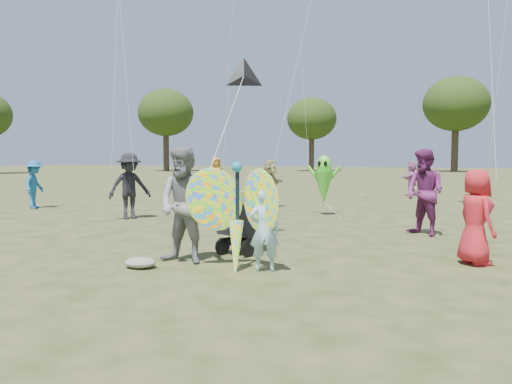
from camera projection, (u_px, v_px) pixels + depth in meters
ground at (228, 278)px, 6.93m from camera, size 160.00×160.00×0.00m
child_girl at (264, 230)px, 7.31m from camera, size 0.52×0.42×1.22m
adult_man at (185, 205)px, 7.88m from camera, size 0.93×0.73×1.86m
grey_bag at (140, 263)px, 7.58m from camera, size 0.49×0.40×0.16m
crowd_a at (476, 217)px, 7.78m from camera, size 0.80×0.87×1.50m
crowd_b at (130, 186)px, 13.52m from camera, size 1.21×1.33×1.79m
crowd_d at (270, 184)px, 16.44m from camera, size 0.55×1.51×1.61m
crowd_e at (425, 192)px, 10.67m from camera, size 1.15×1.10×1.86m
crowd_g at (216, 175)px, 23.24m from camera, size 0.94×0.96×1.67m
crowd_i at (34, 184)px, 16.36m from camera, size 0.93×1.17×1.58m
crowd_j at (412, 178)px, 21.90m from camera, size 0.78×1.46×1.51m
jogging_stroller at (245, 218)px, 8.80m from camera, size 0.74×1.14×1.09m
butterfly_kite at (237, 215)px, 7.41m from camera, size 1.74×0.75×1.82m
delta_kite_rig at (244, 76)px, 9.91m from camera, size 0.89×2.61×2.22m
alien_kite at (324, 182)px, 14.32m from camera, size 1.12×0.69×1.74m
tree_line at (473, 102)px, 46.48m from camera, size 91.78×33.60×10.79m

